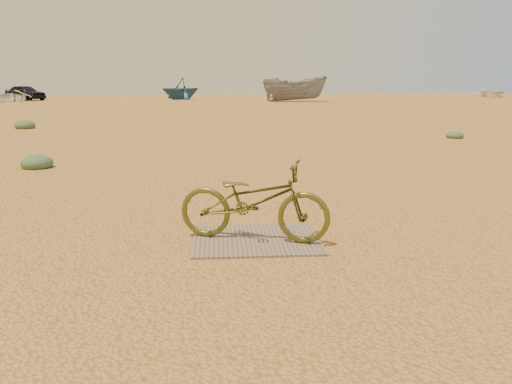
{
  "coord_description": "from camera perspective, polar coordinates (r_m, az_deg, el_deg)",
  "views": [
    {
      "loc": [
        -0.88,
        -4.67,
        1.65
      ],
      "look_at": [
        -0.5,
        0.35,
        0.53
      ],
      "focal_mm": 35.0,
      "sensor_mm": 36.0,
      "label": 1
    }
  ],
  "objects": [
    {
      "name": "boat_far_right",
      "position": [
        58.99,
        25.38,
        10.26
      ],
      "size": [
        4.27,
        5.24,
        0.95
      ],
      "primitive_type": "imported",
      "rotation": [
        0.0,
        0.0,
        -0.24
      ],
      "color": "white",
      "rests_on": "ground"
    },
    {
      "name": "boat_mid_right",
      "position": [
        41.43,
        4.46,
        11.67
      ],
      "size": [
        5.3,
        2.1,
        2.03
      ],
      "primitive_type": "imported",
      "rotation": [
        0.0,
        0.0,
        1.55
      ],
      "color": "gray",
      "rests_on": "ground"
    },
    {
      "name": "boat_near_left",
      "position": [
        46.15,
        -26.46,
        9.84
      ],
      "size": [
        3.55,
        4.78,
        0.95
      ],
      "primitive_type": "imported",
      "rotation": [
        0.0,
        0.0,
        -0.06
      ],
      "color": "white",
      "rests_on": "ground"
    },
    {
      "name": "car",
      "position": [
        48.33,
        -24.87,
        10.27
      ],
      "size": [
        4.09,
        3.35,
        1.31
      ],
      "primitive_type": "imported",
      "rotation": [
        0.0,
        0.0,
        1.02
      ],
      "color": "black",
      "rests_on": "ground"
    },
    {
      "name": "ground",
      "position": [
        5.03,
        5.99,
        -6.63
      ],
      "size": [
        120.0,
        120.0,
        0.0
      ],
      "primitive_type": "plane",
      "color": "#C18D48",
      "rests_on": "ground"
    },
    {
      "name": "bicycle",
      "position": [
        5.15,
        -0.24,
        -1.01
      ],
      "size": [
        1.68,
        0.98,
        0.83
      ],
      "primitive_type": "imported",
      "rotation": [
        0.0,
        0.0,
        1.28
      ],
      "color": "#53511D",
      "rests_on": "plywood_board"
    },
    {
      "name": "plywood_board",
      "position": [
        5.29,
        0.0,
        -5.45
      ],
      "size": [
        1.33,
        1.09,
        0.02
      ],
      "primitive_type": "cube",
      "color": "#7C6755",
      "rests_on": "ground"
    },
    {
      "name": "kale_b",
      "position": [
        15.91,
        21.75,
        5.74
      ],
      "size": [
        0.5,
        0.5,
        0.27
      ],
      "primitive_type": "ellipsoid",
      "color": "#59714A",
      "rests_on": "ground"
    },
    {
      "name": "kale_a",
      "position": [
        10.6,
        -23.71,
        2.56
      ],
      "size": [
        0.6,
        0.6,
        0.33
      ],
      "primitive_type": "ellipsoid",
      "color": "#59714A",
      "rests_on": "ground"
    },
    {
      "name": "boat_far_left",
      "position": [
        46.65,
        -8.61,
        11.63
      ],
      "size": [
        4.94,
        4.84,
        1.97
      ],
      "primitive_type": "imported",
      "rotation": [
        0.0,
        0.0,
        -0.93
      ],
      "color": "#2B5579",
      "rests_on": "ground"
    },
    {
      "name": "kale_c",
      "position": [
        19.6,
        -24.87,
        6.6
      ],
      "size": [
        0.7,
        0.7,
        0.39
      ],
      "primitive_type": "ellipsoid",
      "color": "#59714A",
      "rests_on": "ground"
    }
  ]
}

